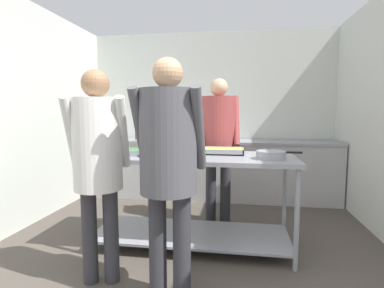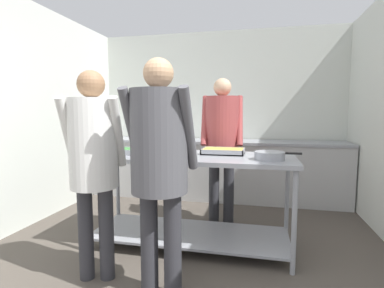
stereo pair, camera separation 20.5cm
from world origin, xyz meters
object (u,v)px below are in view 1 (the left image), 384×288
object	(u,v)px
broccoli_bowl	(154,153)
guest_serving_right	(169,155)
water_bottle	(137,131)
serving_tray_roast	(223,151)
serving_tray_vegetables	(120,152)
guest_serving_left	(98,154)
plate_stack	(180,157)
sauce_pan	(271,155)
cook_behind_counter	(219,135)

from	to	relation	value
broccoli_bowl	guest_serving_right	distance (m)	0.78
water_bottle	serving_tray_roast	bearing A→B (deg)	-46.77
serving_tray_roast	water_bottle	size ratio (longest dim) A/B	1.44
broccoli_bowl	guest_serving_right	world-z (taller)	guest_serving_right
serving_tray_roast	serving_tray_vegetables	bearing A→B (deg)	-168.20
serving_tray_vegetables	guest_serving_left	bearing A→B (deg)	-80.33
broccoli_bowl	water_bottle	world-z (taller)	water_bottle
plate_stack	sauce_pan	distance (m)	0.83
guest_serving_right	cook_behind_counter	world-z (taller)	cook_behind_counter
serving_tray_roast	guest_serving_right	size ratio (longest dim) A/B	0.25
serving_tray_roast	sauce_pan	xyz separation A→B (m)	(0.45, -0.30, 0.02)
serving_tray_roast	guest_serving_right	distance (m)	1.09
serving_tray_roast	guest_serving_left	world-z (taller)	guest_serving_left
serving_tray_vegetables	sauce_pan	world-z (taller)	sauce_pan
plate_stack	guest_serving_right	size ratio (longest dim) A/B	0.14
broccoli_bowl	cook_behind_counter	bearing A→B (deg)	57.32
cook_behind_counter	water_bottle	bearing A→B (deg)	143.32
plate_stack	serving_tray_roast	size ratio (longest dim) A/B	0.58
serving_tray_vegetables	cook_behind_counter	size ratio (longest dim) A/B	0.28
water_bottle	serving_tray_vegetables	bearing A→B (deg)	-76.03
guest_serving_left	water_bottle	bearing A→B (deg)	102.75
broccoli_bowl	water_bottle	distance (m)	2.07
serving_tray_vegetables	plate_stack	size ratio (longest dim) A/B	2.02
plate_stack	water_bottle	size ratio (longest dim) A/B	0.83
sauce_pan	guest_serving_right	size ratio (longest dim) A/B	0.24
sauce_pan	guest_serving_left	xyz separation A→B (m)	(-1.35, -0.63, 0.06)
plate_stack	cook_behind_counter	distance (m)	1.00
plate_stack	serving_tray_roast	xyz separation A→B (m)	(0.37, 0.42, 0.01)
broccoli_bowl	water_bottle	xyz separation A→B (m)	(-0.83, 1.89, 0.08)
sauce_pan	serving_tray_roast	bearing A→B (deg)	146.65
serving_tray_roast	water_bottle	bearing A→B (deg)	133.23
plate_stack	cook_behind_counter	bearing A→B (deg)	73.13
serving_tray_vegetables	water_bottle	world-z (taller)	water_bottle
serving_tray_vegetables	serving_tray_roast	bearing A→B (deg)	11.80
plate_stack	guest_serving_left	xyz separation A→B (m)	(-0.53, -0.51, 0.08)
serving_tray_roast	guest_serving_right	bearing A→B (deg)	-106.98
serving_tray_vegetables	serving_tray_roast	xyz separation A→B (m)	(1.02, 0.21, -0.00)
broccoli_bowl	sauce_pan	world-z (taller)	broccoli_bowl
sauce_pan	serving_tray_vegetables	bearing A→B (deg)	176.80
broccoli_bowl	cook_behind_counter	xyz separation A→B (m)	(0.55, 0.86, 0.11)
plate_stack	guest_serving_left	world-z (taller)	guest_serving_left
cook_behind_counter	serving_tray_vegetables	bearing A→B (deg)	-141.78
guest_serving_right	water_bottle	xyz separation A→B (m)	(-1.15, 2.60, -0.00)
broccoli_bowl	plate_stack	size ratio (longest dim) A/B	0.89
broccoli_bowl	sauce_pan	size ratio (longest dim) A/B	0.54
broccoli_bowl	plate_stack	distance (m)	0.28
guest_serving_right	sauce_pan	bearing A→B (deg)	44.10
guest_serving_left	guest_serving_right	world-z (taller)	guest_serving_right
sauce_pan	guest_serving_left	bearing A→B (deg)	-154.88
serving_tray_roast	cook_behind_counter	bearing A→B (deg)	98.78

